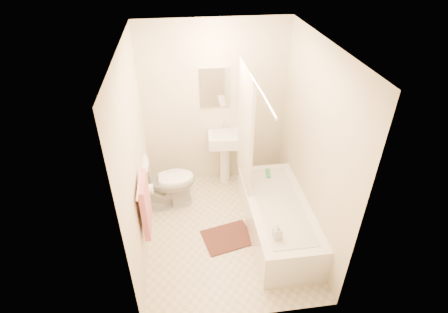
{
  "coord_description": "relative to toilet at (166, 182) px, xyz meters",
  "views": [
    {
      "loc": [
        -0.47,
        -3.21,
        3.33
      ],
      "look_at": [
        0.0,
        0.25,
        1.0
      ],
      "focal_mm": 28.0,
      "sensor_mm": 36.0,
      "label": 1
    }
  ],
  "objects": [
    {
      "name": "sink",
      "position": [
        0.87,
        0.42,
        0.07
      ],
      "size": [
        0.5,
        0.42,
        0.93
      ],
      "primitive_type": null,
      "rotation": [
        0.0,
        0.0,
        -0.08
      ],
      "color": "white",
      "rests_on": "floor"
    },
    {
      "name": "floor",
      "position": [
        0.75,
        -0.64,
        -0.4
      ],
      "size": [
        2.4,
        2.4,
        0.0
      ],
      "primitive_type": "plane",
      "color": "beige",
      "rests_on": "ground"
    },
    {
      "name": "mirror",
      "position": [
        0.75,
        0.54,
        1.1
      ],
      "size": [
        0.4,
        0.03,
        0.55
      ],
      "primitive_type": "cube",
      "color": "white",
      "rests_on": "wall_back"
    },
    {
      "name": "wall_right",
      "position": [
        1.75,
        -0.64,
        0.8
      ],
      "size": [
        0.02,
        2.4,
        2.4
      ],
      "primitive_type": "cube",
      "color": "beige",
      "rests_on": "ground"
    },
    {
      "name": "toilet_paper",
      "position": [
        -0.18,
        -0.52,
        0.3
      ],
      "size": [
        0.11,
        0.12,
        0.12
      ],
      "primitive_type": "cylinder",
      "rotation": [
        0.0,
        1.57,
        0.0
      ],
      "color": "white",
      "rests_on": "wall_left"
    },
    {
      "name": "wall_back",
      "position": [
        0.75,
        0.56,
        0.8
      ],
      "size": [
        2.0,
        0.02,
        2.4
      ],
      "primitive_type": "cube",
      "color": "beige",
      "rests_on": "ground"
    },
    {
      "name": "towel_bar",
      "position": [
        -0.21,
        -0.89,
        0.7
      ],
      "size": [
        0.02,
        0.6,
        0.02
      ],
      "primitive_type": "cylinder",
      "rotation": [
        1.57,
        0.0,
        0.0
      ],
      "color": "silver",
      "rests_on": "wall_left"
    },
    {
      "name": "toilet",
      "position": [
        0.0,
        0.0,
        0.0
      ],
      "size": [
        0.86,
        0.55,
        0.79
      ],
      "primitive_type": "imported",
      "rotation": [
        0.0,
        0.0,
        1.69
      ],
      "color": "white",
      "rests_on": "floor"
    },
    {
      "name": "curtain_rod",
      "position": [
        1.05,
        -0.54,
        1.6
      ],
      "size": [
        0.03,
        1.7,
        0.03
      ],
      "primitive_type": "cylinder",
      "rotation": [
        1.57,
        0.0,
        0.0
      ],
      "color": "silver",
      "rests_on": "wall_back"
    },
    {
      "name": "wall_left",
      "position": [
        -0.25,
        -0.64,
        0.8
      ],
      "size": [
        0.02,
        2.4,
        2.4
      ],
      "primitive_type": "cube",
      "color": "beige",
      "rests_on": "ground"
    },
    {
      "name": "bath_mat",
      "position": [
        0.75,
        -0.76,
        -0.39
      ],
      "size": [
        0.68,
        0.57,
        0.02
      ],
      "primitive_type": "cube",
      "rotation": [
        0.0,
        0.0,
        0.23
      ],
      "color": "#4E2C22",
      "rests_on": "floor"
    },
    {
      "name": "shower_curtain",
      "position": [
        1.05,
        -0.14,
        0.82
      ],
      "size": [
        0.04,
        0.8,
        1.55
      ],
      "primitive_type": "cube",
      "color": "silver",
      "rests_on": "curtain_rod"
    },
    {
      "name": "bathtub",
      "position": [
        1.39,
        -0.73,
        -0.16
      ],
      "size": [
        0.73,
        1.66,
        0.47
      ],
      "primitive_type": null,
      "color": "white",
      "rests_on": "floor"
    },
    {
      "name": "scrub_brush",
      "position": [
        1.4,
        -0.12,
        0.09
      ],
      "size": [
        0.08,
        0.19,
        0.04
      ],
      "primitive_type": "cube",
      "rotation": [
        0.0,
        0.0,
        -0.14
      ],
      "color": "#379C69",
      "rests_on": "bathtub"
    },
    {
      "name": "soap_bottle",
      "position": [
        1.21,
        -1.27,
        0.17
      ],
      "size": [
        0.1,
        0.1,
        0.2
      ],
      "primitive_type": "imported",
      "rotation": [
        0.0,
        0.0,
        0.08
      ],
      "color": "white",
      "rests_on": "bathtub"
    },
    {
      "name": "ceiling",
      "position": [
        0.75,
        -0.64,
        2.0
      ],
      "size": [
        2.4,
        2.4,
        0.0
      ],
      "primitive_type": "plane",
      "color": "white",
      "rests_on": "ground"
    },
    {
      "name": "towel",
      "position": [
        -0.18,
        -0.89,
        0.38
      ],
      "size": [
        0.06,
        0.45,
        0.66
      ],
      "primitive_type": "cube",
      "color": "#CC7266",
      "rests_on": "towel_bar"
    }
  ]
}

